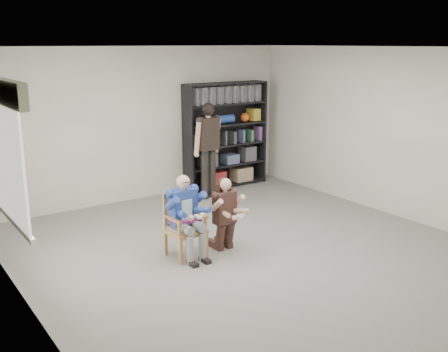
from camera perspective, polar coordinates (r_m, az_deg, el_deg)
room_shell at (r=6.88m, az=4.22°, el=2.04°), size 6.00×7.00×2.80m
floor at (r=7.31m, az=4.02°, el=-8.75°), size 6.00×7.00×0.01m
window_left at (r=6.47m, az=-22.64°, el=2.26°), size 0.16×2.00×1.75m
armchair at (r=7.16m, az=-4.20°, el=-5.41°), size 0.53×0.51×0.89m
seated_man at (r=7.12m, az=-4.22°, el=-4.39°), size 0.51×0.71×1.16m
kneeling_woman at (r=7.33m, az=0.18°, el=-4.19°), size 0.46×0.72×1.06m
bookshelf at (r=10.52m, az=0.18°, el=4.44°), size 1.80×0.38×2.10m
standing_man at (r=9.74m, az=-1.71°, el=2.70°), size 0.60×0.40×1.79m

